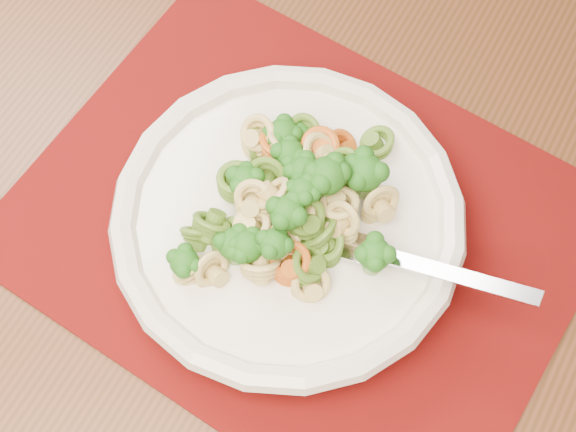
# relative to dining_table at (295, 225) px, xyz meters

# --- Properties ---
(dining_table) EXTENTS (1.47, 1.16, 0.78)m
(dining_table) POSITION_rel_dining_table_xyz_m (0.00, 0.00, 0.00)
(dining_table) COLOR #522B17
(dining_table) RESTS_ON ground
(placemat) EXTENTS (0.50, 0.44, 0.00)m
(placemat) POSITION_rel_dining_table_xyz_m (0.01, -0.05, 0.12)
(placemat) COLOR #510309
(placemat) RESTS_ON dining_table
(pasta_bowl) EXTENTS (0.26, 0.26, 0.05)m
(pasta_bowl) POSITION_rel_dining_table_xyz_m (0.01, -0.06, 0.15)
(pasta_bowl) COLOR silver
(pasta_bowl) RESTS_ON placemat
(pasta_broccoli_heap) EXTENTS (0.22, 0.22, 0.06)m
(pasta_broccoli_heap) POSITION_rel_dining_table_xyz_m (0.01, -0.06, 0.17)
(pasta_broccoli_heap) COLOR tan
(pasta_broccoli_heap) RESTS_ON pasta_bowl
(fork) EXTENTS (0.18, 0.06, 0.08)m
(fork) POSITION_rel_dining_table_xyz_m (0.06, -0.08, 0.17)
(fork) COLOR silver
(fork) RESTS_ON pasta_bowl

